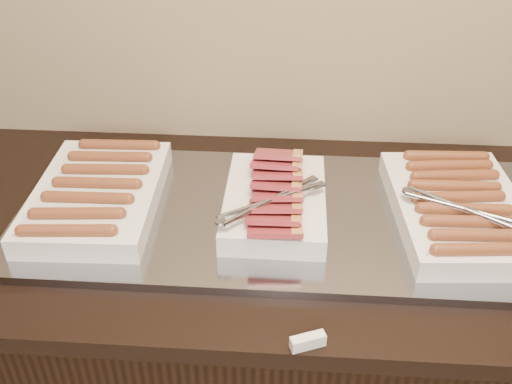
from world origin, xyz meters
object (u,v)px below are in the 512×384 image
counter (276,351)px  dish_center (275,200)px  warming_tray (288,215)px  dish_right (459,208)px  dish_left (98,193)px

counter → dish_center: 0.50m
warming_tray → dish_right: 0.37m
counter → dish_left: dish_left is taller
warming_tray → dish_right: (0.37, -0.00, 0.04)m
dish_center → dish_right: (0.40, 0.00, -0.00)m
dish_left → counter: bearing=-1.9°
dish_left → dish_right: dish_right is taller
dish_center → dish_left: bearing=179.5°
dish_right → warming_tray: bearing=175.5°
dish_center → warming_tray: bearing=8.8°
counter → warming_tray: warming_tray is taller
warming_tray → dish_left: bearing=180.0°
counter → dish_right: (0.38, -0.00, 0.50)m
counter → dish_left: bearing=180.0°
dish_left → dish_center: (0.40, -0.00, 0.01)m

